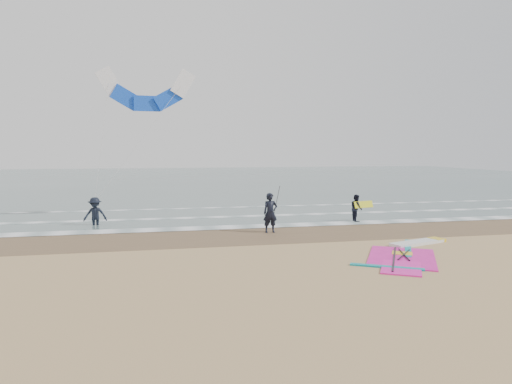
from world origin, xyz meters
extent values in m
plane|color=tan|center=(0.00, 0.00, 0.00)|extent=(120.00, 120.00, 0.00)
cube|color=#47605E|center=(0.00, 48.00, 0.01)|extent=(120.00, 80.00, 0.02)
cube|color=brown|center=(0.00, 6.00, 0.00)|extent=(120.00, 5.00, 0.01)
cube|color=white|center=(0.00, 8.20, 0.03)|extent=(120.00, 1.20, 0.02)
cube|color=white|center=(0.00, 12.00, 0.03)|extent=(120.00, 0.70, 0.02)
cube|color=white|center=(0.00, 16.50, 0.03)|extent=(120.00, 0.50, 0.01)
cube|color=white|center=(5.49, 2.31, 0.07)|extent=(2.84, 1.51, 0.13)
cube|color=yellow|center=(6.71, 2.70, 0.07)|extent=(0.68, 0.79, 0.14)
cube|color=#F41EA3|center=(3.50, 0.10, 0.02)|extent=(3.88, 4.28, 0.04)
cube|color=#F41EA3|center=(2.67, -1.34, 0.03)|extent=(2.15, 2.39, 0.05)
cube|color=#0C8C99|center=(4.60, 1.54, 0.03)|extent=(1.98, 3.19, 0.06)
cube|color=#0C8C99|center=(2.23, -1.12, 0.03)|extent=(2.33, 1.48, 0.06)
cube|color=yellow|center=(3.83, 0.65, 0.03)|extent=(1.00, 0.96, 0.06)
cylinder|color=black|center=(3.06, -0.12, 0.06)|extent=(2.05, 3.48, 0.07)
cylinder|color=black|center=(3.72, 0.32, 0.08)|extent=(1.37, 1.51, 0.04)
cylinder|color=black|center=(3.72, 0.32, 0.08)|extent=(0.66, 1.91, 0.04)
imported|color=black|center=(-0.21, 6.37, 1.00)|extent=(0.75, 0.51, 2.00)
imported|color=black|center=(5.49, 8.76, 0.79)|extent=(0.64, 0.80, 1.58)
imported|color=black|center=(-9.12, 10.36, 0.96)|extent=(1.24, 0.71, 1.91)
cylinder|color=black|center=(0.09, 6.37, 1.47)|extent=(0.17, 0.86, 1.82)
cube|color=yellow|center=(5.89, 8.66, 1.00)|extent=(1.30, 0.51, 0.39)
cube|color=white|center=(-8.42, 12.57, 8.13)|extent=(1.56, 0.31, 1.79)
cube|color=blue|center=(-7.51, 12.57, 7.23)|extent=(1.79, 0.34, 1.56)
cube|color=blue|center=(-6.28, 12.57, 6.90)|extent=(1.54, 0.31, 0.91)
cube|color=blue|center=(-5.05, 12.57, 7.23)|extent=(1.79, 0.34, 1.56)
cube|color=white|center=(-4.14, 12.57, 8.13)|extent=(1.56, 0.31, 1.79)
cylinder|color=beige|center=(-8.77, 11.46, 4.72)|extent=(0.73, 2.23, 6.83)
cylinder|color=beige|center=(-6.63, 11.46, 4.72)|extent=(5.00, 2.23, 6.83)
camera|label=1|loc=(-5.55, -15.66, 4.18)|focal=32.00mm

